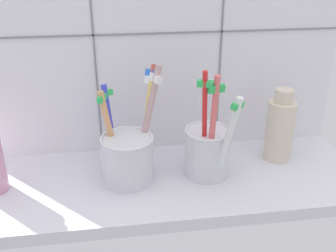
% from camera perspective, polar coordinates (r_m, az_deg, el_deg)
% --- Properties ---
extents(counter_slab, '(0.64, 0.22, 0.02)m').
position_cam_1_polar(counter_slab, '(0.64, 0.07, -8.32)').
color(counter_slab, silver).
rests_on(counter_slab, ground).
extents(tile_wall_back, '(0.64, 0.02, 0.45)m').
position_cam_1_polar(tile_wall_back, '(0.67, -1.46, 13.13)').
color(tile_wall_back, white).
rests_on(tile_wall_back, ground).
extents(toothbrush_cup_left, '(0.10, 0.10, 0.18)m').
position_cam_1_polar(toothbrush_cup_left, '(0.62, -5.77, -3.93)').
color(toothbrush_cup_left, silver).
rests_on(toothbrush_cup_left, counter_slab).
extents(toothbrush_cup_right, '(0.08, 0.10, 0.19)m').
position_cam_1_polar(toothbrush_cup_right, '(0.63, 5.87, -3.39)').
color(toothbrush_cup_right, silver).
rests_on(toothbrush_cup_right, counter_slab).
extents(ceramic_vase, '(0.05, 0.05, 0.13)m').
position_cam_1_polar(ceramic_vase, '(0.69, 16.08, -0.29)').
color(ceramic_vase, beige).
rests_on(ceramic_vase, counter_slab).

